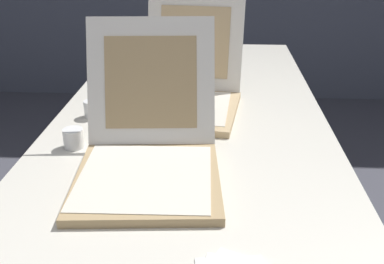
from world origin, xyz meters
The scene contains 6 objects.
table centered at (0.00, 0.60, 0.69)m, with size 0.89×2.17×0.74m.
pizza_box_front centered at (-0.08, 0.31, 0.79)m, with size 0.39×0.50×0.35m.
pizza_box_middle centered at (-0.02, 0.76, 0.79)m, with size 0.40×0.47×0.37m.
cup_white_far centered at (-0.20, 0.97, 0.77)m, with size 0.06×0.06×0.06m, color white.
cup_white_mid centered at (-0.32, 0.66, 0.77)m, with size 0.06×0.06×0.06m, color white.
cup_white_near_center centered at (-0.32, 0.44, 0.77)m, with size 0.06×0.06×0.06m, color white.
Camera 1 is at (0.09, -0.67, 1.31)m, focal length 41.74 mm.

